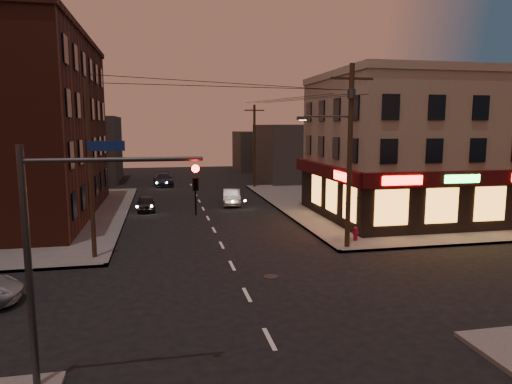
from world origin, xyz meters
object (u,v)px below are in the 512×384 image
object	(u,v)px
sedan_mid	(232,197)
sedan_far	(163,179)
fire_hydrant	(355,233)
sedan_near	(146,203)

from	to	relation	value
sedan_mid	sedan_far	xyz separation A→B (m)	(-5.83, 14.40, 0.04)
fire_hydrant	sedan_mid	bearing A→B (deg)	109.50
sedan_near	fire_hydrant	bearing A→B (deg)	-49.25
sedan_far	fire_hydrant	bearing A→B (deg)	-73.61
sedan_near	fire_hydrant	world-z (taller)	sedan_near
sedan_far	sedan_mid	bearing A→B (deg)	-72.35
sedan_near	sedan_far	xyz separation A→B (m)	(1.45, 15.77, 0.13)
sedan_near	sedan_far	bearing A→B (deg)	82.17
sedan_mid	fire_hydrant	world-z (taller)	sedan_mid
sedan_far	fire_hydrant	world-z (taller)	sedan_far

